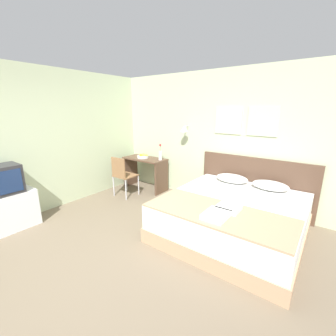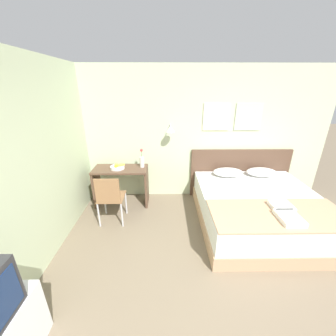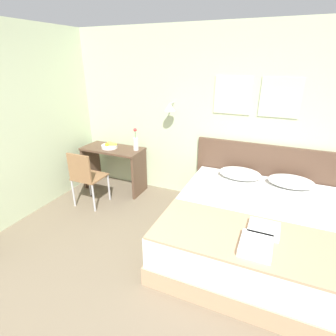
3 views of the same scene
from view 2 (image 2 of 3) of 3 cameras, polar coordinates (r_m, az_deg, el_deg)
wall_back at (r=4.27m, az=8.16°, el=8.96°), size 5.29×0.31×2.65m
bed at (r=3.93m, az=23.69°, el=-10.44°), size 1.98×2.04×0.58m
headboard at (r=4.69m, az=19.15°, el=-1.28°), size 2.10×0.06×1.04m
pillow_left at (r=4.30m, az=16.27°, el=-1.14°), size 0.60×0.38×0.14m
pillow_right at (r=4.54m, az=24.44°, el=-1.03°), size 0.60×0.38×0.14m
throw_blanket at (r=3.34m, az=28.50°, el=-11.23°), size 1.92×0.82×0.02m
folded_towel_near_foot at (r=3.47m, az=28.90°, el=-9.25°), size 0.29×0.27×0.06m
folded_towel_mid_bed at (r=3.24m, az=30.59°, el=-11.82°), size 0.28×0.36×0.06m
desk at (r=4.21m, az=-12.82°, el=-3.20°), size 1.05×0.50×0.77m
desk_chair at (r=3.63m, az=-15.80°, el=-7.51°), size 0.43×0.43×0.90m
fruit_bowl at (r=4.09m, az=-13.78°, el=0.34°), size 0.28×0.27×0.11m
flower_vase at (r=4.06m, az=-7.23°, el=1.97°), size 0.09×0.09×0.37m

